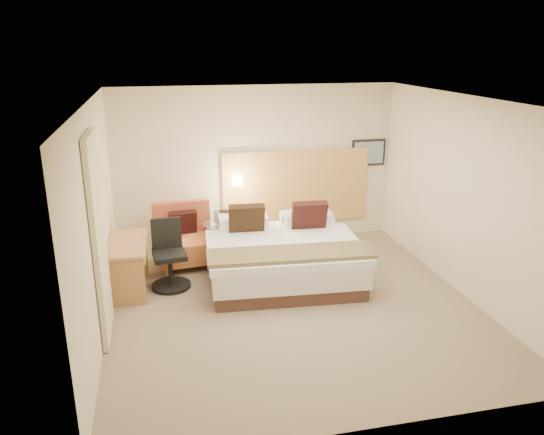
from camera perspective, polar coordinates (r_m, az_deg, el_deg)
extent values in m
cube|color=#7A6952|center=(7.24, 2.21, -9.37)|extent=(4.80, 5.00, 0.02)
cube|color=white|center=(6.44, 2.51, 12.59)|extent=(4.80, 5.00, 0.02)
cube|color=beige|center=(9.08, -1.71, 5.57)|extent=(4.80, 0.02, 2.70)
cube|color=beige|center=(4.51, 10.60, -8.36)|extent=(4.80, 0.02, 2.70)
cube|color=beige|center=(6.55, -18.49, -0.44)|extent=(0.02, 5.00, 2.70)
cube|color=beige|center=(7.67, 20.04, 2.07)|extent=(0.02, 5.00, 2.70)
cube|color=tan|center=(9.29, 2.61, 3.31)|extent=(2.60, 0.04, 1.30)
cube|color=black|center=(9.60, 10.33, 6.89)|extent=(0.62, 0.03, 0.47)
cube|color=slate|center=(9.58, 10.38, 6.87)|extent=(0.54, 0.01, 0.39)
cylinder|color=white|center=(8.98, -3.78, 4.09)|extent=(0.02, 0.12, 0.02)
cube|color=#F3E2BD|center=(8.93, -3.72, 3.99)|extent=(0.15, 0.15, 0.15)
cube|color=beige|center=(6.35, -18.12, -2.23)|extent=(0.06, 0.90, 2.42)
cylinder|color=#7D98C1|center=(8.45, -6.01, 0.12)|extent=(0.08, 0.08, 0.22)
cylinder|color=#83A6CB|center=(8.49, -5.75, 0.22)|extent=(0.08, 0.08, 0.22)
cube|color=#392117|center=(8.37, -5.14, 0.06)|extent=(0.15, 0.09, 0.24)
cube|color=#442A22|center=(8.02, 0.98, -5.62)|extent=(2.21, 2.21, 0.19)
cube|color=silver|center=(7.92, 0.99, -3.92)|extent=(2.27, 2.27, 0.32)
cube|color=white|center=(7.57, 1.38, -3.27)|extent=(2.30, 1.68, 0.11)
cube|color=white|center=(8.51, -3.30, -0.53)|extent=(0.77, 0.45, 0.19)
cube|color=white|center=(8.66, 3.47, -0.19)|extent=(0.77, 0.45, 0.19)
cube|color=white|center=(8.21, -3.13, -0.44)|extent=(0.77, 0.45, 0.19)
cube|color=white|center=(8.36, 3.88, -0.10)|extent=(0.77, 0.45, 0.19)
cube|color=black|center=(7.98, -2.75, -0.33)|extent=(0.55, 0.32, 0.55)
cube|color=black|center=(8.13, 4.00, 0.00)|extent=(0.55, 0.32, 0.55)
cube|color=#B67925|center=(7.15, 1.99, -3.92)|extent=(2.28, 0.73, 0.05)
cube|color=#A3824C|center=(8.19, -11.22, -5.79)|extent=(0.10, 0.10, 0.11)
cube|color=tan|center=(8.30, -6.27, -5.20)|extent=(0.10, 0.10, 0.11)
cube|color=#A1834C|center=(8.77, -11.82, -4.18)|extent=(0.10, 0.10, 0.11)
cube|color=tan|center=(8.87, -7.20, -3.65)|extent=(0.10, 0.10, 0.11)
cube|color=#B65E31|center=(8.44, -9.20, -3.27)|extent=(0.99, 0.89, 0.34)
cube|color=#A84B2D|center=(8.60, -9.73, 0.09)|extent=(0.91, 0.24, 0.51)
cube|color=black|center=(8.51, -9.56, -0.66)|extent=(0.45, 0.26, 0.44)
cylinder|color=silver|center=(8.65, -5.44, -4.48)|extent=(0.46, 0.46, 0.02)
cylinder|color=white|center=(8.54, -5.50, -2.63)|extent=(0.05, 0.05, 0.58)
cylinder|color=white|center=(8.44, -5.57, -0.72)|extent=(0.68, 0.68, 0.01)
cube|color=#B67947|center=(7.64, -15.33, -2.72)|extent=(0.55, 1.15, 0.04)
cube|color=#A16D3F|center=(7.29, -15.34, -6.81)|extent=(0.48, 0.05, 0.67)
cube|color=tan|center=(8.27, -14.91, -3.73)|extent=(0.48, 0.05, 0.67)
cube|color=tan|center=(7.67, -14.93, -3.23)|extent=(0.45, 1.07, 0.09)
cylinder|color=black|center=(7.81, -10.76, -7.17)|extent=(0.61, 0.61, 0.04)
cylinder|color=black|center=(7.72, -10.87, -5.60)|extent=(0.07, 0.07, 0.43)
cube|color=black|center=(7.63, -10.97, -3.99)|extent=(0.49, 0.49, 0.07)
cube|color=black|center=(7.72, -11.30, -1.62)|extent=(0.43, 0.10, 0.45)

